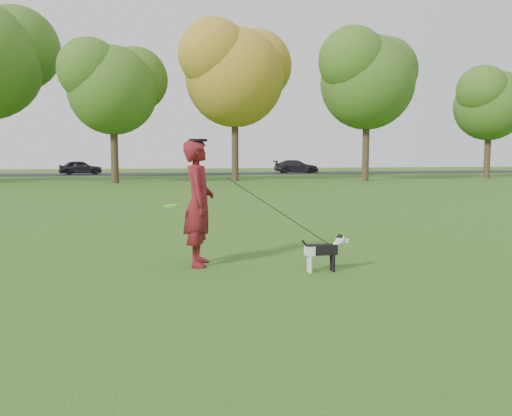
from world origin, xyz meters
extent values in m
plane|color=#285116|center=(0.00, 0.00, 0.00)|extent=(120.00, 120.00, 0.00)
cube|color=black|center=(0.00, 40.00, 0.01)|extent=(120.00, 7.00, 0.02)
imported|color=maroon|center=(-0.66, 0.21, 1.03)|extent=(0.59, 0.81, 2.05)
cube|color=black|center=(1.15, -0.63, 0.35)|extent=(0.49, 0.15, 0.16)
cube|color=silver|center=(0.97, -0.63, 0.34)|extent=(0.14, 0.15, 0.14)
cylinder|color=silver|center=(0.97, -0.68, 0.13)|extent=(0.05, 0.05, 0.27)
cylinder|color=silver|center=(0.97, -0.57, 0.13)|extent=(0.05, 0.05, 0.27)
cylinder|color=black|center=(1.34, -0.68, 0.13)|extent=(0.05, 0.05, 0.27)
cylinder|color=black|center=(1.34, -0.57, 0.13)|extent=(0.05, 0.05, 0.27)
cylinder|color=silver|center=(1.37, -0.63, 0.39)|extent=(0.16, 0.10, 0.17)
sphere|color=silver|center=(1.46, -0.63, 0.49)|extent=(0.15, 0.15, 0.15)
sphere|color=black|center=(1.45, -0.63, 0.52)|extent=(0.12, 0.12, 0.12)
cube|color=silver|center=(1.54, -0.63, 0.47)|extent=(0.10, 0.06, 0.05)
sphere|color=black|center=(1.60, -0.63, 0.47)|extent=(0.03, 0.03, 0.03)
cone|color=black|center=(1.45, -0.67, 0.56)|extent=(0.05, 0.05, 0.06)
cone|color=black|center=(1.45, -0.59, 0.56)|extent=(0.05, 0.05, 0.06)
cylinder|color=black|center=(0.92, -0.63, 0.40)|extent=(0.17, 0.03, 0.22)
cylinder|color=black|center=(1.32, -0.63, 0.40)|extent=(0.11, 0.11, 0.02)
imported|color=black|center=(-8.20, 40.00, 0.66)|extent=(4.03, 2.34, 1.29)
imported|color=black|center=(12.22, 40.00, 0.67)|extent=(4.59, 2.19, 1.29)
cylinder|color=#4BDB1B|center=(-1.10, 0.08, 1.00)|extent=(0.23, 0.23, 0.02)
cylinder|color=black|center=(-0.66, 0.21, 2.04)|extent=(0.30, 0.30, 0.04)
cylinder|color=#38281C|center=(-4.00, 25.50, 2.10)|extent=(0.48, 0.48, 4.20)
sphere|color=#426B1E|center=(-4.00, 25.50, 6.44)|extent=(5.60, 5.60, 5.60)
cylinder|color=#38281C|center=(4.00, 26.50, 2.52)|extent=(0.48, 0.48, 5.04)
sphere|color=#A58426|center=(4.00, 26.50, 7.73)|extent=(6.72, 6.72, 6.72)
cylinder|color=#38281C|center=(13.00, 25.00, 2.42)|extent=(0.48, 0.48, 4.83)
sphere|color=#426B1E|center=(13.00, 25.00, 7.41)|extent=(6.44, 6.44, 6.44)
cylinder|color=#38281C|center=(24.00, 27.00, 1.99)|extent=(0.48, 0.48, 3.99)
sphere|color=#426B1E|center=(24.00, 27.00, 6.12)|extent=(5.32, 5.32, 5.32)
camera|label=1|loc=(-1.31, -7.88, 1.81)|focal=35.00mm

